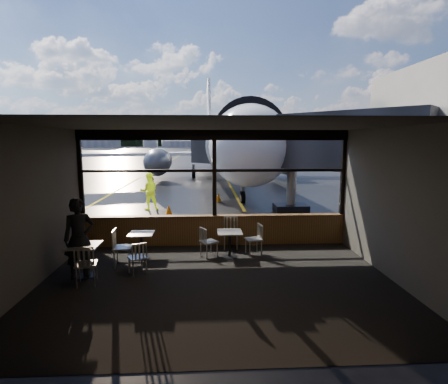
{
  "coord_description": "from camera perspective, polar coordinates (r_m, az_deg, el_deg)",
  "views": [
    {
      "loc": [
        -0.26,
        -10.45,
        3.18
      ],
      "look_at": [
        0.34,
        1.0,
        1.5
      ],
      "focal_mm": 28.0,
      "sensor_mm": 36.0,
      "label": 1
    }
  ],
  "objects": [
    {
      "name": "window_transom",
      "position": [
        10.49,
        -1.59,
        3.52
      ],
      "size": [
        8.0,
        0.1,
        0.08
      ],
      "primitive_type": "cube",
      "color": "black",
      "rests_on": "ground"
    },
    {
      "name": "fuel_tank_b",
      "position": [
        193.46,
        -8.96,
        8.17
      ],
      "size": [
        8.0,
        8.0,
        6.0
      ],
      "primitive_type": "cylinder",
      "color": "silver",
      "rests_on": "ground_plane"
    },
    {
      "name": "chair_near_e",
      "position": [
        9.91,
        4.85,
        -7.74
      ],
      "size": [
        0.58,
        0.58,
        0.88
      ],
      "primitive_type": null,
      "rotation": [
        0.0,
        0.0,
        1.8
      ],
      "color": "#ADA99C",
      "rests_on": "carpet_floor"
    },
    {
      "name": "hangar_right",
      "position": [
        197.87,
        14.9,
        8.86
      ],
      "size": [
        50.0,
        20.0,
        12.0
      ],
      "primitive_type": null,
      "color": "silver",
      "rests_on": "ground_plane"
    },
    {
      "name": "wall_right",
      "position": [
        8.7,
        26.36,
        -1.99
      ],
      "size": [
        0.04,
        6.0,
        3.5
      ],
      "primitive_type": "cube",
      "color": "#484239",
      "rests_on": "ground"
    },
    {
      "name": "fuel_tank_c",
      "position": [
        192.7,
        -5.97,
        8.22
      ],
      "size": [
        8.0,
        8.0,
        6.0
      ],
      "primitive_type": "cylinder",
      "color": "silver",
      "rests_on": "ground_plane"
    },
    {
      "name": "chair_mid_w",
      "position": [
        9.36,
        -16.18,
        -8.75
      ],
      "size": [
        0.55,
        0.55,
        0.97
      ],
      "primitive_type": null,
      "rotation": [
        0.0,
        0.0,
        -1.52
      ],
      "color": "#B5B1A3",
      "rests_on": "carpet_floor"
    },
    {
      "name": "chair_near_n",
      "position": [
        10.43,
        1.1,
        -6.67
      ],
      "size": [
        0.55,
        0.55,
        0.96
      ],
      "primitive_type": null,
      "rotation": [
        0.0,
        0.0,
        3.08
      ],
      "color": "#ACA89B",
      "rests_on": "carpet_floor"
    },
    {
      "name": "cafe_table_near",
      "position": [
        9.69,
        0.93,
        -8.56
      ],
      "size": [
        0.66,
        0.66,
        0.73
      ],
      "primitive_type": null,
      "color": "#A09A93",
      "rests_on": "carpet_floor"
    },
    {
      "name": "chair_mid_s",
      "position": [
        8.75,
        -13.97,
        -10.38
      ],
      "size": [
        0.61,
        0.61,
        0.82
      ],
      "primitive_type": null,
      "rotation": [
        0.0,
        0.0,
        0.5
      ],
      "color": "beige",
      "rests_on": "carpet_floor"
    },
    {
      "name": "treeline",
      "position": [
        220.47,
        -2.98,
        9.04
      ],
      "size": [
        360.0,
        3.0,
        12.0
      ],
      "primitive_type": "cube",
      "color": "black",
      "rests_on": "ground_plane"
    },
    {
      "name": "wall_back",
      "position": [
        4.68,
        0.32,
        -9.42
      ],
      "size": [
        8.0,
        0.04,
        3.5
      ],
      "primitive_type": "cube",
      "color": "#484239",
      "rests_on": "ground"
    },
    {
      "name": "cone_extra",
      "position": [
        14.85,
        -9.01,
        -3.09
      ],
      "size": [
        0.38,
        0.38,
        0.53
      ],
      "primitive_type": "cone",
      "color": "orange",
      "rests_on": "ground_plane"
    },
    {
      "name": "window_sill",
      "position": [
        10.81,
        -1.55,
        -6.3
      ],
      "size": [
        8.0,
        0.28,
        0.9
      ],
      "primitive_type": "cube",
      "color": "#533419",
      "rests_on": "ground"
    },
    {
      "name": "airliner",
      "position": [
        29.7,
        -0.58,
        12.68
      ],
      "size": [
        31.48,
        37.09,
        10.87
      ],
      "primitive_type": null,
      "rotation": [
        0.0,
        0.0,
        0.05
      ],
      "color": "white",
      "rests_on": "ground_plane"
    },
    {
      "name": "ground_plane",
      "position": [
        130.49,
        -2.92,
        6.92
      ],
      "size": [
        520.0,
        520.0,
        0.0
      ],
      "primitive_type": "plane",
      "color": "black",
      "rests_on": "ground"
    },
    {
      "name": "mullion_left",
      "position": [
        11.13,
        -22.39,
        2.65
      ],
      "size": [
        0.12,
        0.12,
        2.6
      ],
      "primitive_type": "cube",
      "color": "black",
      "rests_on": "ground"
    },
    {
      "name": "chair_near_w",
      "position": [
        9.7,
        -2.49,
        -8.16
      ],
      "size": [
        0.64,
        0.64,
        0.86
      ],
      "primitive_type": null,
      "rotation": [
        0.0,
        0.0,
        -1.04
      ],
      "color": "#ABA69A",
      "rests_on": "carpet_floor"
    },
    {
      "name": "cone_wing",
      "position": [
        29.9,
        -11.8,
        2.6
      ],
      "size": [
        0.41,
        0.41,
        0.57
      ],
      "primitive_type": "cone",
      "color": "#FF4908",
      "rests_on": "ground_plane"
    },
    {
      "name": "window_header",
      "position": [
        10.46,
        -1.61,
        9.26
      ],
      "size": [
        8.0,
        0.18,
        0.3
      ],
      "primitive_type": "cube",
      "color": "black",
      "rests_on": "ground"
    },
    {
      "name": "carpet_floor",
      "position": [
        8.1,
        -0.97,
        -14.69
      ],
      "size": [
        8.0,
        6.0,
        0.01
      ],
      "primitive_type": "cube",
      "color": "black",
      "rests_on": "ground"
    },
    {
      "name": "chair_left_s",
      "position": [
        8.46,
        -21.59,
        -10.95
      ],
      "size": [
        0.59,
        0.59,
        0.94
      ],
      "primitive_type": null,
      "rotation": [
        0.0,
        0.0,
        0.17
      ],
      "color": "#B1ABA0",
      "rests_on": "carpet_floor"
    },
    {
      "name": "wall_left",
      "position": [
        8.46,
        -29.22,
        -2.46
      ],
      "size": [
        0.04,
        6.0,
        3.5
      ],
      "primitive_type": "cube",
      "color": "#484239",
      "rests_on": "ground"
    },
    {
      "name": "hangar_mid",
      "position": [
        195.46,
        -2.97,
        8.84
      ],
      "size": [
        38.0,
        15.0,
        10.0
      ],
      "primitive_type": null,
      "color": "silver",
      "rests_on": "ground_plane"
    },
    {
      "name": "passenger",
      "position": [
        8.8,
        -22.55,
        -7.03
      ],
      "size": [
        0.81,
        0.69,
        1.89
      ],
      "primitive_type": "imported",
      "rotation": [
        0.0,
        0.0,
        0.41
      ],
      "color": "black",
      "rests_on": "carpet_floor"
    },
    {
      "name": "ground_crew",
      "position": [
        16.62,
        -12.15,
        0.12
      ],
      "size": [
        0.99,
        0.86,
        1.72
      ],
      "primitive_type": "imported",
      "rotation": [
        0.0,
        0.0,
        3.43
      ],
      "color": "#BFF219",
      "rests_on": "ground_plane"
    },
    {
      "name": "fuel_tank_a",
      "position": [
        194.74,
        -11.92,
        8.09
      ],
      "size": [
        8.0,
        8.0,
        6.0
      ],
      "primitive_type": "cylinder",
      "color": "silver",
      "rests_on": "ground_plane"
    },
    {
      "name": "jet_bridge",
      "position": [
        16.43,
        10.62,
        5.37
      ],
      "size": [
        8.9,
        10.88,
        4.75
      ],
      "primitive_type": null,
      "color": "#2E2E31",
      "rests_on": "ground_plane"
    },
    {
      "name": "ceiling",
      "position": [
        7.46,
        -1.03,
        10.8
      ],
      "size": [
        8.0,
        6.0,
        0.04
      ],
      "primitive_type": "cube",
      "color": "#38332D",
      "rests_on": "ground"
    },
    {
      "name": "cone_nose",
      "position": [
        18.59,
        -0.94,
        -0.81
      ],
      "size": [
        0.33,
        0.33,
        0.46
      ],
      "primitive_type": "cone",
      "color": "#FF4408",
      "rests_on": "ground_plane"
    },
    {
      "name": "cafe_table_left",
      "position": [
        8.97,
        -21.83,
        -10.39
      ],
      "size": [
        0.71,
        0.71,
        0.78
      ],
      "primitive_type": null,
      "color": "gray",
      "rests_on": "carpet_floor"
    },
    {
      "name": "cafe_table_mid",
      "position": [
        9.85,
        -13.29,
        -8.55
      ],
      "size": [
        0.65,
        0.65,
        0.71
      ],
      "primitive_type": null,
      "color": "#9A958E",
      "rests_on": "carpet_floor"
    },
    {
      "name": "hangar_left",
      "position": [
        202.83,
        -23.38,
        8.3
      ],
      "size": [
        45.0,
        18.0,
        11.0
      ],
      "primitive_type": null,
      "color": "silver",
      "rests_on": "ground_plane"
    },
    {
      "name": "mullion_right",
      "position": [
        11.31,
        18.88,
        2.92
      ],
      "size": [
        0.12,
        0.12,
        2.6
      ],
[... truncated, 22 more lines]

